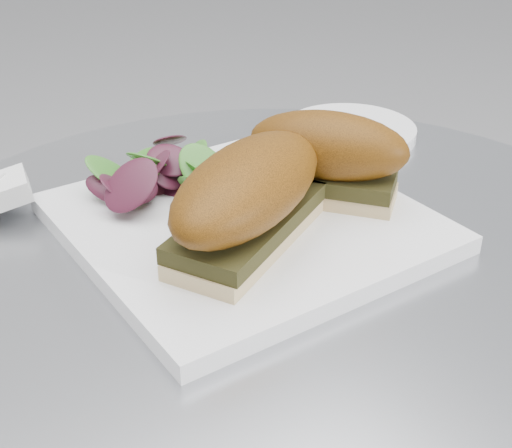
{
  "coord_description": "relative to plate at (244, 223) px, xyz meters",
  "views": [
    {
      "loc": [
        -0.28,
        -0.39,
        1.04
      ],
      "look_at": [
        -0.02,
        0.01,
        0.77
      ],
      "focal_mm": 50.0,
      "sensor_mm": 36.0,
      "label": 1
    }
  ],
  "objects": [
    {
      "name": "salad",
      "position": [
        -0.03,
        0.08,
        0.03
      ],
      "size": [
        0.11,
        0.11,
        0.05
      ],
      "primitive_type": null,
      "color": "#43882C",
      "rests_on": "plate"
    },
    {
      "name": "sandwich_left",
      "position": [
        -0.02,
        -0.04,
        0.05
      ],
      "size": [
        0.2,
        0.16,
        0.08
      ],
      "rotation": [
        0.0,
        0.0,
        0.5
      ],
      "color": "tan",
      "rests_on": "plate"
    },
    {
      "name": "plate",
      "position": [
        0.0,
        0.0,
        0.0
      ],
      "size": [
        0.29,
        0.29,
        0.02
      ],
      "primitive_type": "cube",
      "rotation": [
        0.0,
        0.0,
        0.02
      ],
      "color": "white",
      "rests_on": "table"
    },
    {
      "name": "sandwich_right",
      "position": [
        0.08,
        -0.01,
        0.05
      ],
      "size": [
        0.14,
        0.15,
        0.08
      ],
      "rotation": [
        0.0,
        0.0,
        -0.88
      ],
      "color": "tan",
      "rests_on": "plate"
    },
    {
      "name": "saucer",
      "position": [
        0.21,
        0.11,
        -0.0
      ],
      "size": [
        0.15,
        0.15,
        0.01
      ],
      "primitive_type": "cylinder",
      "color": "white",
      "rests_on": "table"
    }
  ]
}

